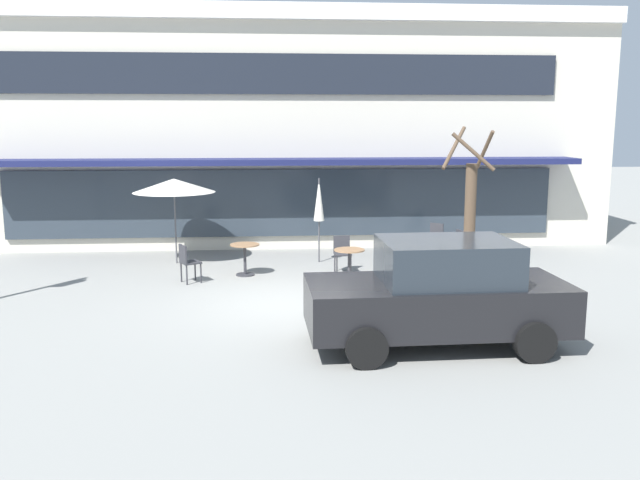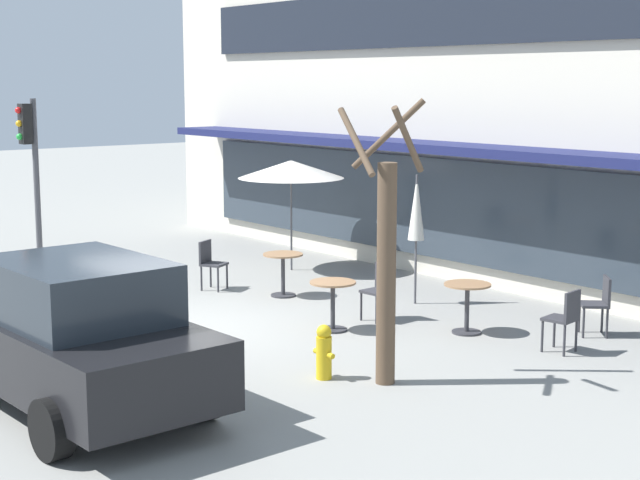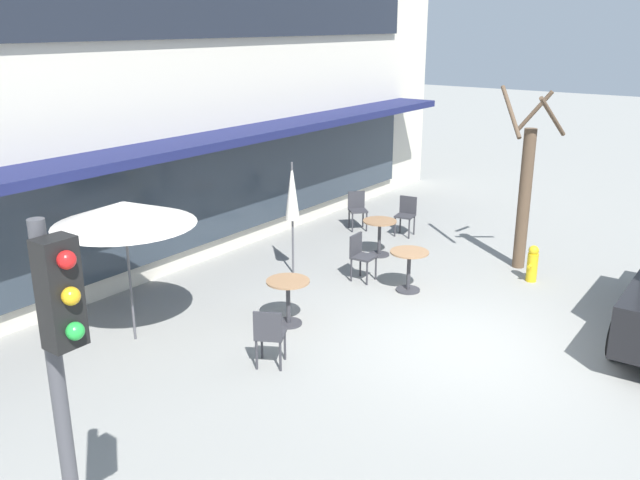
{
  "view_description": "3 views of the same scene",
  "coord_description": "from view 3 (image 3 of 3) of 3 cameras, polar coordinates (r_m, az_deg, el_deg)",
  "views": [
    {
      "loc": [
        -0.45,
        -13.25,
        3.63
      ],
      "look_at": [
        0.77,
        2.41,
        0.88
      ],
      "focal_mm": 38.0,
      "sensor_mm": 36.0,
      "label": 1
    },
    {
      "loc": [
        12.51,
        -7.41,
        3.74
      ],
      "look_at": [
        -0.35,
        2.99,
        1.05
      ],
      "focal_mm": 55.0,
      "sensor_mm": 36.0,
      "label": 2
    },
    {
      "loc": [
        -8.81,
        -3.65,
        4.67
      ],
      "look_at": [
        0.47,
        3.13,
        0.97
      ],
      "focal_mm": 38.0,
      "sensor_mm": 36.0,
      "label": 3
    }
  ],
  "objects": [
    {
      "name": "street_tree",
      "position": [
        13.7,
        16.89,
        4.05
      ],
      "size": [
        1.05,
        1.22,
        3.54
      ],
      "color": "brown",
      "rests_on": "ground"
    },
    {
      "name": "cafe_table_streetside",
      "position": [
        14.14,
        5.03,
        0.7
      ],
      "size": [
        0.7,
        0.7,
        0.76
      ],
      "color": "#333338",
      "rests_on": "ground"
    },
    {
      "name": "cafe_table_by_tree",
      "position": [
        10.88,
        -2.7,
        -4.61
      ],
      "size": [
        0.7,
        0.7,
        0.76
      ],
      "color": "#333338",
      "rests_on": "ground"
    },
    {
      "name": "cafe_chair_2",
      "position": [
        12.75,
        3.42,
        -1.14
      ],
      "size": [
        0.42,
        0.42,
        0.89
      ],
      "color": "#333338",
      "rests_on": "ground"
    },
    {
      "name": "fire_hydrant",
      "position": [
        13.33,
        17.46,
        -1.89
      ],
      "size": [
        0.36,
        0.2,
        0.71
      ],
      "color": "gold",
      "rests_on": "ground"
    },
    {
      "name": "ground_plane",
      "position": [
        10.62,
        12.38,
        -8.67
      ],
      "size": [
        80.0,
        80.0,
        0.0
      ],
      "primitive_type": "plane",
      "color": "gray"
    },
    {
      "name": "traffic_light_pole",
      "position": [
        5.3,
        -20.83,
        -10.06
      ],
      "size": [
        0.26,
        0.44,
        3.4
      ],
      "color": "#47474C",
      "rests_on": "ground"
    },
    {
      "name": "patio_umbrella_green_folded",
      "position": [
        12.76,
        -2.36,
        4.06
      ],
      "size": [
        0.28,
        0.28,
        2.2
      ],
      "color": "#4C4C51",
      "rests_on": "ground"
    },
    {
      "name": "cafe_chair_0",
      "position": [
        15.93,
        3.15,
        2.76
      ],
      "size": [
        0.57,
        0.57,
        0.89
      ],
      "color": "#333338",
      "rests_on": "ground"
    },
    {
      "name": "patio_umbrella_cream_folded",
      "position": [
        10.27,
        -16.19,
        2.19
      ],
      "size": [
        2.1,
        2.1,
        2.2
      ],
      "color": "#4C4C51",
      "rests_on": "ground"
    },
    {
      "name": "cafe_chair_3",
      "position": [
        15.58,
        7.28,
        2.29
      ],
      "size": [
        0.46,
        0.46,
        0.89
      ],
      "color": "#333338",
      "rests_on": "ground"
    },
    {
      "name": "building_facade",
      "position": [
        16.27,
        -21.37,
        12.29
      ],
      "size": [
        19.36,
        9.1,
        6.85
      ],
      "color": "beige",
      "rests_on": "ground"
    },
    {
      "name": "cafe_table_near_wall",
      "position": [
        12.31,
        7.5,
        -2.02
      ],
      "size": [
        0.7,
        0.7,
        0.76
      ],
      "color": "#333338",
      "rests_on": "ground"
    },
    {
      "name": "cafe_chair_1",
      "position": [
        9.58,
        -4.29,
        -7.84
      ],
      "size": [
        0.54,
        0.54,
        0.89
      ],
      "color": "#333338",
      "rests_on": "ground"
    }
  ]
}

